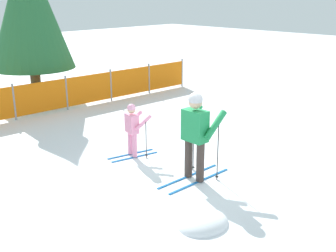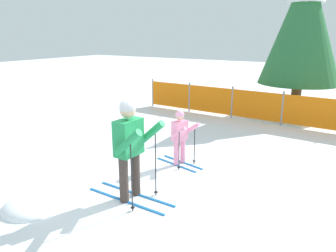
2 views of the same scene
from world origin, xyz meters
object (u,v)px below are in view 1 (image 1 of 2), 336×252
skier_adult (196,128)px  skier_child (133,126)px  conifer_far (28,4)px  safety_fence (66,93)px

skier_adult → skier_child: (-0.06, 1.82, -0.34)m
skier_child → conifer_far: (1.11, 6.48, 2.48)m
skier_adult → safety_fence: 6.46m
skier_adult → skier_child: 1.86m
skier_child → skier_adult: bearing=-75.0°
skier_adult → conifer_far: bearing=84.5°
skier_adult → conifer_far: 8.64m
conifer_far → skier_child: bearing=-99.7°
skier_child → safety_fence: bearing=89.2°
skier_child → safety_fence: size_ratio=0.12×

